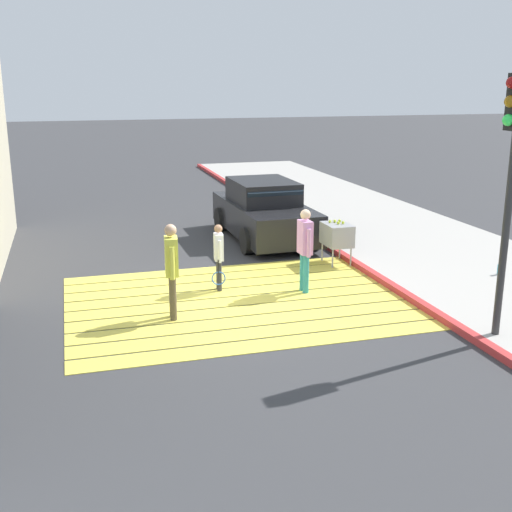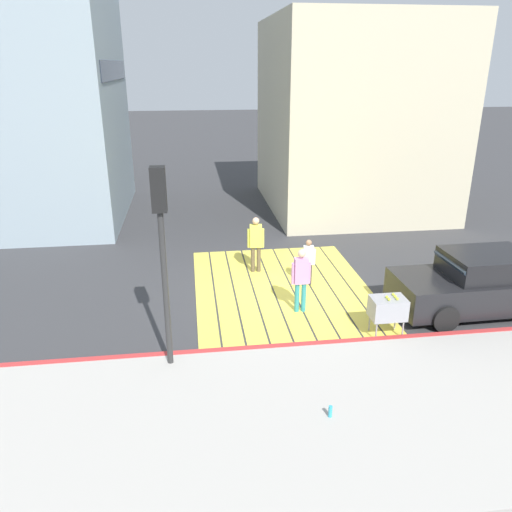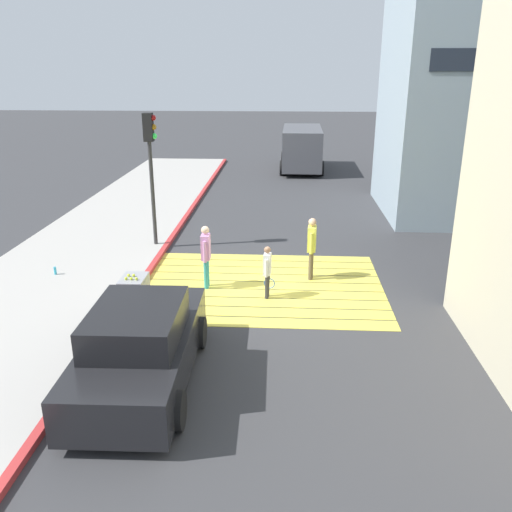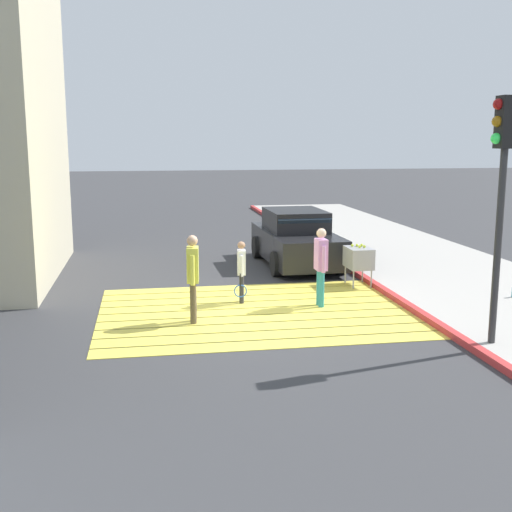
{
  "view_description": "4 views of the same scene",
  "coord_description": "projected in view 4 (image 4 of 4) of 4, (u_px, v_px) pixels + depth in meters",
  "views": [
    {
      "loc": [
        2.91,
        11.42,
        4.14
      ],
      "look_at": [
        -0.08,
        1.08,
        1.19
      ],
      "focal_mm": 45.27,
      "sensor_mm": 36.0,
      "label": 1
    },
    {
      "loc": [
        -12.77,
        2.48,
        5.96
      ],
      "look_at": [
        0.58,
        0.67,
        0.8
      ],
      "focal_mm": 35.15,
      "sensor_mm": 36.0,
      "label": 2
    },
    {
      "loc": [
        0.58,
        -13.12,
        5.52
      ],
      "look_at": [
        -0.16,
        -0.08,
        0.87
      ],
      "focal_mm": 37.24,
      "sensor_mm": 36.0,
      "label": 3
    },
    {
      "loc": [
        2.15,
        12.71,
        3.56
      ],
      "look_at": [
        0.0,
        0.17,
        1.22
      ],
      "focal_mm": 44.86,
      "sensor_mm": 36.0,
      "label": 4
    }
  ],
  "objects": [
    {
      "name": "traffic_light_corner",
      "position": [
        502.0,
        171.0,
        10.41
      ],
      "size": [
        0.39,
        0.28,
        4.24
      ],
      "color": "#2D2D2D",
      "rests_on": "ground"
    },
    {
      "name": "crosswalk_stripes",
      "position": [
        255.0,
        312.0,
        13.32
      ],
      "size": [
        6.4,
        4.9,
        0.01
      ],
      "color": "#EAD64C",
      "rests_on": "ground"
    },
    {
      "name": "ground_plane",
      "position": [
        255.0,
        312.0,
        13.32
      ],
      "size": [
        120.0,
        120.0,
        0.0
      ],
      "primitive_type": "plane",
      "color": "#38383A"
    },
    {
      "name": "sidewalk_west",
      "position": [
        502.0,
        298.0,
        14.24
      ],
      "size": [
        4.8,
        40.0,
        0.12
      ],
      "primitive_type": "cube",
      "color": "#ADA8A0",
      "rests_on": "ground"
    },
    {
      "name": "pedestrian_child_with_racket",
      "position": [
        241.0,
        268.0,
        13.89
      ],
      "size": [
        0.3,
        0.42,
        1.37
      ],
      "color": "#333338",
      "rests_on": "ground"
    },
    {
      "name": "curb_painted",
      "position": [
        402.0,
        302.0,
        13.85
      ],
      "size": [
        0.16,
        40.0,
        0.13
      ],
      "primitive_type": "cube",
      "color": "#BC3333",
      "rests_on": "ground"
    },
    {
      "name": "car_parked_near_curb",
      "position": [
        296.0,
        240.0,
        18.11
      ],
      "size": [
        2.05,
        4.33,
        1.57
      ],
      "color": "black",
      "rests_on": "ground"
    },
    {
      "name": "pedestrian_adult_trailing",
      "position": [
        193.0,
        272.0,
        12.36
      ],
      "size": [
        0.26,
        0.51,
        1.74
      ],
      "color": "brown",
      "rests_on": "ground"
    },
    {
      "name": "tennis_ball_cart",
      "position": [
        359.0,
        258.0,
        15.56
      ],
      "size": [
        0.56,
        0.8,
        1.02
      ],
      "color": "#99999E",
      "rests_on": "ground"
    },
    {
      "name": "pedestrian_adult_lead",
      "position": [
        321.0,
        261.0,
        13.57
      ],
      "size": [
        0.22,
        0.5,
        1.7
      ],
      "color": "teal",
      "rests_on": "ground"
    }
  ]
}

